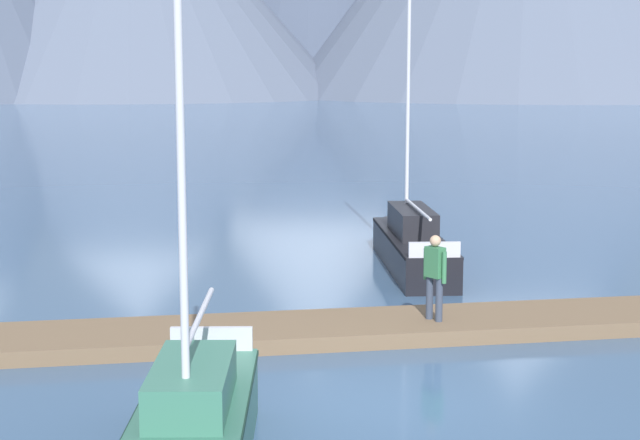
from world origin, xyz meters
TOP-DOWN VIEW (x-y plane):
  - ground_plane at (0.00, 0.00)m, footprint 700.00×700.00m
  - dock at (0.00, 4.00)m, footprint 28.48×2.27m
  - sailboat_mid_dock_port at (3.21, 10.64)m, footprint 2.01×7.67m
  - person_on_dock at (1.90, 3.80)m, footprint 0.38×0.53m

SIDE VIEW (x-z plane):
  - ground_plane at x=0.00m, z-range 0.00..0.00m
  - dock at x=0.00m, z-range 0.00..0.30m
  - sailboat_mid_dock_port at x=3.21m, z-range -3.84..5.08m
  - person_on_dock at x=1.90m, z-range 0.42..2.11m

